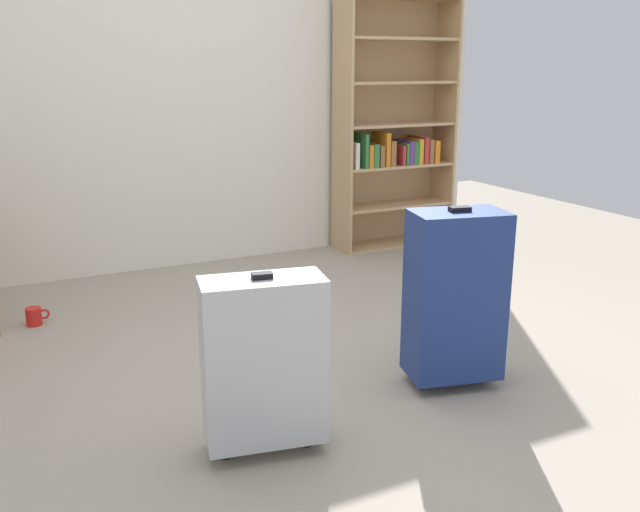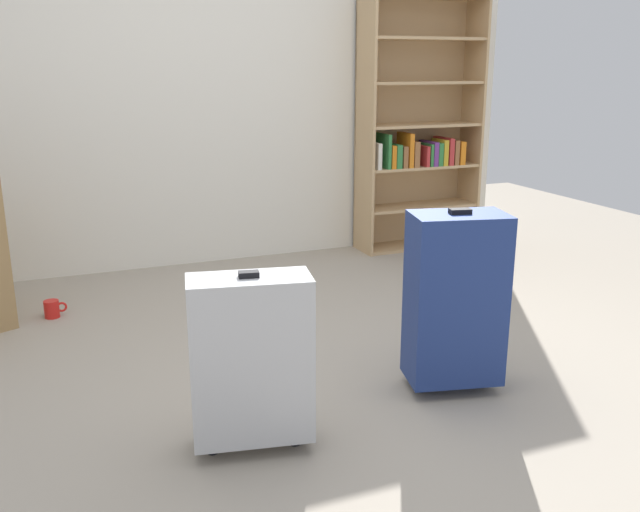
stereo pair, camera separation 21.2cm
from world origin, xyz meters
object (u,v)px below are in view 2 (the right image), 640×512
suitcase_navy_blue (455,298)px  suitcase_silver (251,359)px  bookshelf (417,130)px  mug (52,309)px

suitcase_navy_blue → suitcase_silver: size_ratio=1.17×
bookshelf → mug: bookshelf is taller
bookshelf → suitcase_silver: (-1.95, -2.31, -0.52)m
suitcase_silver → mug: bearing=110.5°
bookshelf → suitcase_navy_blue: bookshelf is taller
mug → suitcase_navy_blue: bearing=-45.0°
mug → suitcase_silver: size_ratio=0.18×
mug → suitcase_navy_blue: 2.20m
mug → suitcase_silver: 1.82m
suitcase_navy_blue → mug: bearing=135.0°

